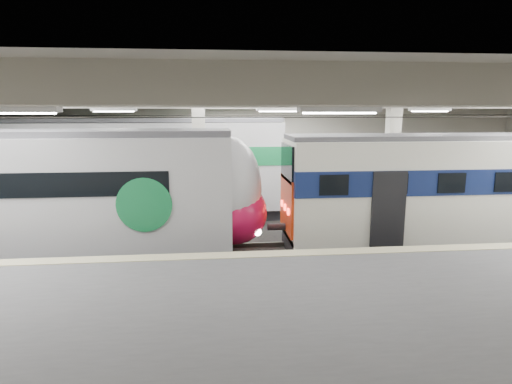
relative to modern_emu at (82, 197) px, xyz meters
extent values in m
cube|color=black|center=(6.75, 0.00, -2.17)|extent=(36.00, 24.00, 0.10)
cube|color=silver|center=(6.75, 0.00, 3.43)|extent=(36.00, 24.00, 0.20)
cube|color=beige|center=(6.75, 10.00, 0.63)|extent=(30.00, 0.10, 5.50)
cube|color=beige|center=(6.75, -10.00, 0.63)|extent=(30.00, 0.10, 5.50)
cube|color=#58585A|center=(6.75, -6.50, -1.57)|extent=(30.00, 7.00, 1.10)
cube|color=beige|center=(6.75, -3.25, -1.01)|extent=(30.00, 0.50, 0.02)
cube|color=beige|center=(3.75, 3.00, 0.63)|extent=(0.50, 0.50, 5.50)
cube|color=beige|center=(11.75, 3.00, 0.63)|extent=(0.50, 0.50, 5.50)
cube|color=beige|center=(6.75, 0.00, 3.13)|extent=(30.00, 18.00, 0.50)
cube|color=#59544C|center=(6.75, 0.00, -2.04)|extent=(30.00, 1.52, 0.16)
cube|color=#59544C|center=(6.75, 5.50, -2.04)|extent=(30.00, 1.52, 0.16)
cylinder|color=black|center=(6.75, 0.00, 2.58)|extent=(30.00, 0.03, 0.03)
cylinder|color=black|center=(6.75, 5.50, 2.58)|extent=(30.00, 0.03, 0.03)
cube|color=white|center=(6.75, -2.00, 2.80)|extent=(26.00, 8.40, 0.12)
cube|color=silver|center=(-1.17, 0.00, 0.18)|extent=(12.05, 2.69, 3.62)
ellipsoid|color=silver|center=(4.85, 0.00, 0.18)|extent=(2.13, 2.64, 3.54)
ellipsoid|color=#C51040|center=(4.97, 0.00, -0.61)|extent=(2.26, 2.69, 2.17)
cylinder|color=#178243|center=(2.20, -1.37, 0.00)|extent=(1.67, 0.06, 1.67)
cube|color=#4C4C51|center=(-1.17, 0.00, 2.09)|extent=(12.05, 2.20, 0.20)
cube|color=black|center=(-1.17, 0.00, -1.77)|extent=(12.05, 1.88, 0.70)
cube|color=white|center=(12.88, 0.00, 0.10)|extent=(12.10, 2.65, 3.44)
cube|color=navy|center=(12.88, 0.00, 0.51)|extent=(12.14, 2.71, 0.84)
cube|color=red|center=(6.79, 0.00, -0.38)|extent=(0.08, 2.25, 1.89)
cube|color=black|center=(6.79, 0.00, 1.06)|extent=(0.08, 2.12, 1.24)
cube|color=#4C4C51|center=(12.88, 0.00, 1.90)|extent=(12.10, 2.07, 0.16)
cube|color=black|center=(12.88, 0.00, -1.77)|extent=(12.10, 1.86, 0.70)
cube|color=silver|center=(0.20, 5.50, 0.32)|extent=(14.42, 3.15, 3.90)
cube|color=#178243|center=(0.20, 5.50, 0.84)|extent=(14.46, 3.21, 0.82)
cube|color=#4C4C51|center=(0.20, 5.50, 2.38)|extent=(14.41, 2.64, 0.16)
cube|color=black|center=(0.20, 5.50, -1.82)|extent=(14.41, 2.84, 0.60)
camera|label=1|loc=(4.31, -14.20, 2.82)|focal=30.00mm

